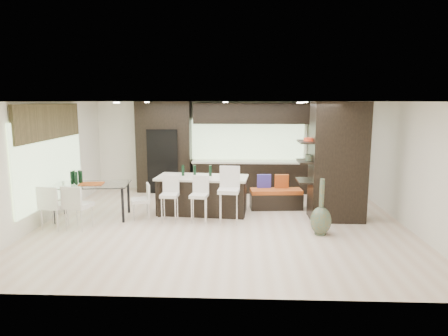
{
  "coord_description": "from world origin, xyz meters",
  "views": [
    {
      "loc": [
        0.39,
        -8.67,
        2.71
      ],
      "look_at": [
        0.0,
        0.6,
        1.15
      ],
      "focal_mm": 32.0,
      "sensor_mm": 36.0,
      "label": 1
    }
  ],
  "objects_px": {
    "stool_mid": "(199,204)",
    "chair_near": "(79,209)",
    "floor_vase": "(321,207)",
    "chair_far": "(54,209)",
    "dining_table": "(92,201)",
    "bench": "(276,199)",
    "kitchen_island": "(202,195)",
    "chair_end": "(140,203)",
    "stool_left": "(170,204)",
    "stool_right": "(229,201)"
  },
  "relations": [
    {
      "from": "stool_right",
      "to": "dining_table",
      "type": "height_order",
      "value": "stool_right"
    },
    {
      "from": "floor_vase",
      "to": "kitchen_island",
      "type": "bearing_deg",
      "value": 150.04
    },
    {
      "from": "kitchen_island",
      "to": "chair_far",
      "type": "relative_size",
      "value": 2.47
    },
    {
      "from": "dining_table",
      "to": "chair_end",
      "type": "height_order",
      "value": "dining_table"
    },
    {
      "from": "stool_left",
      "to": "dining_table",
      "type": "xyz_separation_m",
      "value": [
        -1.85,
        0.22,
        -0.02
      ]
    },
    {
      "from": "bench",
      "to": "chair_far",
      "type": "bearing_deg",
      "value": -164.28
    },
    {
      "from": "stool_mid",
      "to": "chair_far",
      "type": "height_order",
      "value": "chair_far"
    },
    {
      "from": "stool_left",
      "to": "stool_mid",
      "type": "bearing_deg",
      "value": 3.34
    },
    {
      "from": "stool_mid",
      "to": "stool_right",
      "type": "distance_m",
      "value": 0.68
    },
    {
      "from": "kitchen_island",
      "to": "dining_table",
      "type": "height_order",
      "value": "kitchen_island"
    },
    {
      "from": "kitchen_island",
      "to": "chair_far",
      "type": "bearing_deg",
      "value": -151.06
    },
    {
      "from": "chair_end",
      "to": "bench",
      "type": "bearing_deg",
      "value": -91.43
    },
    {
      "from": "bench",
      "to": "chair_near",
      "type": "distance_m",
      "value": 4.72
    },
    {
      "from": "stool_left",
      "to": "stool_mid",
      "type": "distance_m",
      "value": 0.67
    },
    {
      "from": "stool_mid",
      "to": "dining_table",
      "type": "distance_m",
      "value": 2.53
    },
    {
      "from": "kitchen_island",
      "to": "chair_near",
      "type": "distance_m",
      "value": 2.85
    },
    {
      "from": "stool_right",
      "to": "chair_end",
      "type": "xyz_separation_m",
      "value": [
        -2.06,
        0.26,
        -0.13
      ]
    },
    {
      "from": "stool_mid",
      "to": "dining_table",
      "type": "xyz_separation_m",
      "value": [
        -2.52,
        0.22,
        -0.02
      ]
    },
    {
      "from": "kitchen_island",
      "to": "stool_right",
      "type": "bearing_deg",
      "value": -44.52
    },
    {
      "from": "bench",
      "to": "floor_vase",
      "type": "xyz_separation_m",
      "value": [
        0.74,
        -1.98,
        0.33
      ]
    },
    {
      "from": "stool_mid",
      "to": "chair_near",
      "type": "xyz_separation_m",
      "value": [
        -2.52,
        -0.58,
        0.02
      ]
    },
    {
      "from": "chair_end",
      "to": "kitchen_island",
      "type": "bearing_deg",
      "value": -88.06
    },
    {
      "from": "kitchen_island",
      "to": "stool_left",
      "type": "height_order",
      "value": "kitchen_island"
    },
    {
      "from": "stool_left",
      "to": "stool_right",
      "type": "height_order",
      "value": "stool_right"
    },
    {
      "from": "kitchen_island",
      "to": "chair_end",
      "type": "xyz_separation_m",
      "value": [
        -1.39,
        -0.53,
        -0.07
      ]
    },
    {
      "from": "bench",
      "to": "chair_end",
      "type": "relative_size",
      "value": 1.72
    },
    {
      "from": "kitchen_island",
      "to": "chair_near",
      "type": "relative_size",
      "value": 2.44
    },
    {
      "from": "stool_left",
      "to": "chair_far",
      "type": "bearing_deg",
      "value": -163.27
    },
    {
      "from": "stool_mid",
      "to": "chair_end",
      "type": "xyz_separation_m",
      "value": [
        -1.39,
        0.22,
        -0.04
      ]
    },
    {
      "from": "stool_left",
      "to": "chair_near",
      "type": "height_order",
      "value": "chair_near"
    },
    {
      "from": "stool_right",
      "to": "bench",
      "type": "xyz_separation_m",
      "value": [
        1.17,
        1.28,
        -0.26
      ]
    },
    {
      "from": "bench",
      "to": "dining_table",
      "type": "height_order",
      "value": "dining_table"
    },
    {
      "from": "stool_mid",
      "to": "chair_end",
      "type": "distance_m",
      "value": 1.41
    },
    {
      "from": "stool_left",
      "to": "bench",
      "type": "relative_size",
      "value": 0.65
    },
    {
      "from": "chair_near",
      "to": "bench",
      "type": "bearing_deg",
      "value": 35.75
    },
    {
      "from": "kitchen_island",
      "to": "floor_vase",
      "type": "height_order",
      "value": "floor_vase"
    },
    {
      "from": "stool_mid",
      "to": "dining_table",
      "type": "relative_size",
      "value": 0.5
    },
    {
      "from": "bench",
      "to": "dining_table",
      "type": "relative_size",
      "value": 0.77
    },
    {
      "from": "stool_mid",
      "to": "chair_near",
      "type": "bearing_deg",
      "value": -158.57
    },
    {
      "from": "dining_table",
      "to": "chair_near",
      "type": "relative_size",
      "value": 1.89
    },
    {
      "from": "stool_mid",
      "to": "stool_left",
      "type": "bearing_deg",
      "value": -171.33
    },
    {
      "from": "floor_vase",
      "to": "chair_near",
      "type": "relative_size",
      "value": 1.31
    },
    {
      "from": "stool_right",
      "to": "chair_end",
      "type": "relative_size",
      "value": 1.35
    },
    {
      "from": "floor_vase",
      "to": "dining_table",
      "type": "xyz_separation_m",
      "value": [
        -5.1,
        0.95,
        -0.18
      ]
    },
    {
      "from": "floor_vase",
      "to": "chair_far",
      "type": "distance_m",
      "value": 5.63
    },
    {
      "from": "dining_table",
      "to": "bench",
      "type": "bearing_deg",
      "value": 6.58
    },
    {
      "from": "stool_left",
      "to": "chair_end",
      "type": "height_order",
      "value": "stool_left"
    },
    {
      "from": "stool_left",
      "to": "stool_right",
      "type": "relative_size",
      "value": 0.83
    },
    {
      "from": "bench",
      "to": "chair_far",
      "type": "relative_size",
      "value": 1.48
    },
    {
      "from": "kitchen_island",
      "to": "chair_near",
      "type": "height_order",
      "value": "kitchen_island"
    }
  ]
}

